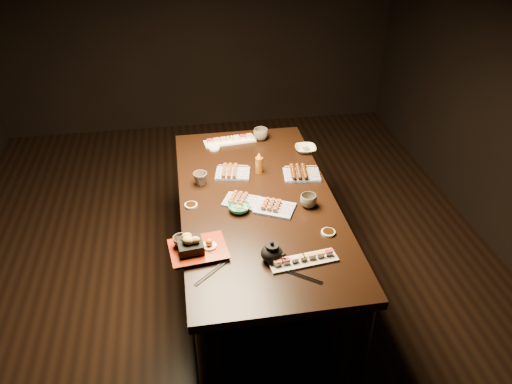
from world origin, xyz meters
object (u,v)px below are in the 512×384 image
edamame_bowl_green (239,208)px  teacup_far_right (261,134)px  yakitori_plate_center (241,199)px  condiment_bottle (259,163)px  teacup_near_left (181,243)px  dining_table (257,249)px  yakitori_plate_right (275,205)px  edamame_bowl_cream (306,149)px  sushi_platter_far (230,139)px  teapot (272,251)px  tempura_tray (198,244)px  teacup_far_left (200,179)px  teacup_mid_right (308,201)px  sushi_platter_near (303,259)px  yakitori_plate_left (233,171)px

edamame_bowl_green → teacup_far_right: size_ratio=1.19×
yakitori_plate_center → teacup_far_right: teacup_far_right is taller
teacup_far_right → condiment_bottle: size_ratio=0.74×
yakitori_plate_center → teacup_near_left: (-0.36, -0.37, 0.01)m
dining_table → yakitori_plate_right: yakitori_plate_right is taller
yakitori_plate_center → edamame_bowl_cream: size_ratio=1.41×
dining_table → sushi_platter_far: sushi_platter_far is taller
dining_table → edamame_bowl_green: 0.42m
sushi_platter_far → edamame_bowl_green: (-0.05, -0.84, -0.00)m
edamame_bowl_cream → teapot: 1.15m
dining_table → teacup_far_right: (0.15, 0.74, 0.42)m
teacup_near_left → condiment_bottle: 0.85m
sushi_platter_far → tempura_tray: tempura_tray is taller
dining_table → teacup_far_left: (-0.32, 0.22, 0.42)m
dining_table → yakitori_plate_right: 0.43m
teacup_mid_right → teapot: (-0.29, -0.42, 0.02)m
edamame_bowl_green → tempura_tray: (-0.25, -0.32, 0.03)m
sushi_platter_near → condiment_bottle: bearing=87.6°
edamame_bowl_green → sushi_platter_far: bearing=86.9°
edamame_bowl_cream → teacup_mid_right: teacup_mid_right is taller
yakitori_plate_right → edamame_bowl_cream: 0.72m
sushi_platter_near → edamame_bowl_cream: bearing=68.2°
sushi_platter_near → teacup_near_left: (-0.59, 0.20, 0.02)m
edamame_bowl_green → teacup_far_left: teacup_far_left is taller
yakitori_plate_center → yakitori_plate_left: 0.32m
yakitori_plate_left → teacup_mid_right: (0.38, -0.42, 0.01)m
yakitori_plate_left → teapot: 0.84m
dining_table → teacup_near_left: teacup_near_left is taller
teacup_far_left → condiment_bottle: bearing=12.5°
edamame_bowl_green → condiment_bottle: (0.18, 0.40, 0.05)m
tempura_tray → edamame_bowl_green: bearing=45.2°
sushi_platter_far → yakitori_plate_right: (0.16, -0.85, 0.01)m
sushi_platter_near → edamame_bowl_green: (-0.26, 0.48, -0.00)m
edamame_bowl_cream → teapot: size_ratio=1.08×
dining_table → yakitori_plate_right: bearing=-41.2°
sushi_platter_near → sushi_platter_far: size_ratio=0.95×
edamame_bowl_green → teacup_far_left: 0.37m
yakitori_plate_center → edamame_bowl_cream: yakitori_plate_center is taller
edamame_bowl_green → teacup_far_right: (0.27, 0.84, 0.02)m
yakitori_plate_right → teacup_near_left: teacup_near_left is taller
edamame_bowl_cream → teacup_near_left: bearing=-134.1°
yakitori_plate_left → edamame_bowl_cream: size_ratio=1.50×
teacup_near_left → teapot: teapot is taller
teacup_far_left → tempura_tray: bearing=-95.1°
sushi_platter_near → teapot: 0.16m
edamame_bowl_cream → sushi_platter_far: bearing=156.3°
teacup_far_left → dining_table: bearing=-34.6°
yakitori_plate_center → tempura_tray: tempura_tray is taller
dining_table → sushi_platter_near: sushi_platter_near is taller
teacup_far_right → condiment_bottle: bearing=-101.1°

